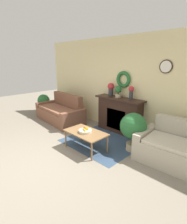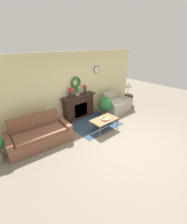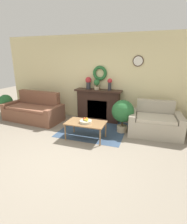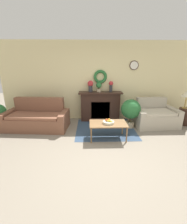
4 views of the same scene
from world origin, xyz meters
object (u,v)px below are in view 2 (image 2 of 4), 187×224
object	(u,v)px
couch_left	(39,135)
table_lamp	(128,86)
fireplace	(79,107)
coffee_table	(104,120)
side_table_by_loveseat	(128,100)
loveseat_right	(115,104)
potted_plant_on_mantel	(77,91)
potted_plant_floor_by_loveseat	(105,105)
vase_on_mantel_right	(85,88)
fruit_bowl	(105,118)
vase_on_mantel_left	(71,91)

from	to	relation	value
couch_left	table_lamp	size ratio (longest dim) A/B	3.34
fireplace	coffee_table	xyz separation A→B (m)	(0.11, -1.42, -0.12)
side_table_by_loveseat	table_lamp	distance (m)	0.76
fireplace	loveseat_right	world-z (taller)	fireplace
potted_plant_on_mantel	couch_left	bearing A→B (deg)	-162.38
coffee_table	table_lamp	xyz separation A→B (m)	(2.67, 0.99, 0.62)
potted_plant_floor_by_loveseat	couch_left	bearing A→B (deg)	179.30
vase_on_mantel_right	potted_plant_on_mantel	xyz separation A→B (m)	(-0.41, -0.02, -0.03)
potted_plant_floor_by_loveseat	vase_on_mantel_right	bearing A→B (deg)	128.88
coffee_table	fruit_bowl	size ratio (longest dim) A/B	3.28
coffee_table	potted_plant_on_mantel	size ratio (longest dim) A/B	3.04
loveseat_right	vase_on_mantel_left	bearing A→B (deg)	162.63
couch_left	coffee_table	distance (m)	2.29
vase_on_mantel_right	coffee_table	bearing A→B (deg)	-99.82
coffee_table	fruit_bowl	xyz separation A→B (m)	(0.01, -0.02, 0.08)
table_lamp	potted_plant_on_mantel	distance (m)	2.88
table_lamp	vase_on_mantel_right	size ratio (longest dim) A/B	1.64
side_table_by_loveseat	vase_on_mantel_right	xyz separation A→B (m)	(-2.48, 0.48, 0.97)
fruit_bowl	table_lamp	world-z (taller)	table_lamp
fireplace	side_table_by_loveseat	world-z (taller)	fireplace
coffee_table	vase_on_mantel_right	distance (m)	1.67
loveseat_right	fruit_bowl	distance (m)	1.90
fruit_bowl	table_lamp	bearing A→B (deg)	20.82
vase_on_mantel_left	potted_plant_floor_by_loveseat	distance (m)	1.58
loveseat_right	fruit_bowl	bearing A→B (deg)	-154.12
coffee_table	fruit_bowl	world-z (taller)	fruit_bowl
coffee_table	vase_on_mantel_left	size ratio (longest dim) A/B	2.59
side_table_by_loveseat	table_lamp	world-z (taller)	table_lamp
couch_left	side_table_by_loveseat	size ratio (longest dim) A/B	3.64
fruit_bowl	vase_on_mantel_right	distance (m)	1.65
potted_plant_on_mantel	vase_on_mantel_left	bearing A→B (deg)	175.98
couch_left	vase_on_mantel_right	bearing A→B (deg)	19.93
vase_on_mantel_right	potted_plant_on_mantel	world-z (taller)	vase_on_mantel_right
table_lamp	loveseat_right	bearing A→B (deg)	-175.56
side_table_by_loveseat	vase_on_mantel_right	world-z (taller)	vase_on_mantel_right
vase_on_mantel_left	coffee_table	bearing A→B (deg)	-72.42
potted_plant_floor_by_loveseat	fireplace	bearing A→B (deg)	143.28
side_table_by_loveseat	vase_on_mantel_right	size ratio (longest dim) A/B	1.50
couch_left	potted_plant_on_mantel	size ratio (longest dim) A/B	6.10
loveseat_right	potted_plant_on_mantel	xyz separation A→B (m)	(-1.82, 0.49, 0.91)
coffee_table	potted_plant_on_mantel	world-z (taller)	potted_plant_on_mantel
fireplace	potted_plant_on_mantel	bearing A→B (deg)	-165.55
fruit_bowl	potted_plant_on_mantel	world-z (taller)	potted_plant_on_mantel
table_lamp	vase_on_mantel_left	xyz separation A→B (m)	(-3.12, 0.43, 0.23)
table_lamp	side_table_by_loveseat	bearing A→B (deg)	-38.66
fruit_bowl	potted_plant_on_mantel	distance (m)	1.61
fruit_bowl	vase_on_mantel_left	size ratio (longest dim) A/B	0.79
fireplace	couch_left	xyz separation A→B (m)	(-2.04, -0.64, -0.21)
side_table_by_loveseat	coffee_table	bearing A→B (deg)	-160.79
table_lamp	vase_on_mantel_left	world-z (taller)	vase_on_mantel_left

